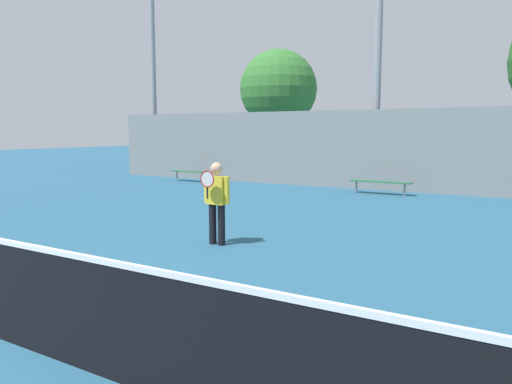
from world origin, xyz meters
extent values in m
cylinder|color=black|center=(-0.35, 4.67, 0.38)|extent=(0.14, 0.14, 0.77)
cylinder|color=black|center=(-0.14, 4.67, 0.38)|extent=(0.14, 0.14, 0.77)
cube|color=yellow|center=(-0.25, 4.67, 1.03)|extent=(0.38, 0.21, 0.53)
cylinder|color=yellow|center=(-0.48, 4.68, 1.04)|extent=(0.10, 0.10, 0.51)
cylinder|color=yellow|center=(-0.01, 4.67, 1.04)|extent=(0.10, 0.10, 0.51)
sphere|color=#DBAD89|center=(-0.25, 4.67, 1.44)|extent=(0.22, 0.22, 0.22)
cylinder|color=black|center=(-0.25, 4.39, 1.01)|extent=(0.03, 0.03, 0.22)
torus|color=red|center=(-0.25, 4.39, 1.27)|extent=(0.31, 0.03, 0.31)
cylinder|color=silver|center=(-0.25, 4.39, 1.27)|extent=(0.27, 0.01, 0.27)
cube|color=#28663D|center=(-0.01, 13.72, 0.42)|extent=(2.08, 0.40, 0.04)
cylinder|color=gray|center=(-0.85, 13.72, 0.20)|extent=(0.06, 0.06, 0.40)
cylinder|color=gray|center=(0.82, 13.72, 0.20)|extent=(0.06, 0.06, 0.40)
cube|color=#28663D|center=(-8.15, 13.72, 0.42)|extent=(2.11, 0.40, 0.04)
cylinder|color=gray|center=(-8.99, 13.72, 0.20)|extent=(0.06, 0.06, 0.40)
cylinder|color=gray|center=(-7.31, 13.72, 0.20)|extent=(0.06, 0.06, 0.40)
cylinder|color=#939399|center=(-0.80, 15.45, 5.44)|extent=(0.30, 0.30, 10.88)
cylinder|color=#939399|center=(-12.28, 15.91, 5.18)|extent=(0.27, 0.27, 10.36)
cube|color=gray|center=(0.00, 14.85, 1.46)|extent=(25.96, 0.06, 2.91)
cylinder|color=brown|center=(-8.57, 21.96, 1.38)|extent=(0.52, 0.52, 2.77)
sphere|color=#387A33|center=(-8.57, 21.96, 4.50)|extent=(4.32, 4.32, 4.32)
camera|label=1|loc=(5.23, -2.81, 2.13)|focal=35.00mm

